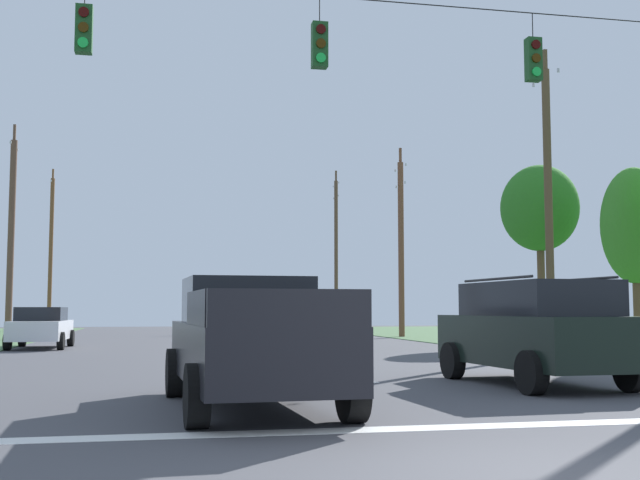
{
  "coord_description": "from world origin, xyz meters",
  "views": [
    {
      "loc": [
        -3.12,
        -6.69,
        1.47
      ],
      "look_at": [
        0.58,
        11.4,
        3.06
      ],
      "focal_mm": 44.79,
      "sensor_mm": 36.0,
      "label": 1
    }
  ],
  "objects_px": {
    "tree_roadside_far_right": "(540,209)",
    "utility_pole_distant_right": "(11,236)",
    "utility_pole_far_right": "(401,244)",
    "suv_black": "(534,330)",
    "distant_car_crossing_white": "(41,327)",
    "utility_pole_mid_right": "(549,204)",
    "overhead_signal_span": "(324,153)",
    "tree_roadside_left": "(635,226)",
    "pickup_truck": "(252,342)",
    "utility_pole_near_left": "(336,249)",
    "utility_pole_distant_left": "(51,251)"
  },
  "relations": [
    {
      "from": "overhead_signal_span",
      "to": "tree_roadside_left",
      "type": "bearing_deg",
      "value": 37.08
    },
    {
      "from": "pickup_truck",
      "to": "tree_roadside_far_right",
      "type": "relative_size",
      "value": 0.75
    },
    {
      "from": "suv_black",
      "to": "utility_pole_far_right",
      "type": "distance_m",
      "value": 26.03
    },
    {
      "from": "utility_pole_far_right",
      "to": "utility_pole_distant_left",
      "type": "xyz_separation_m",
      "value": [
        -19.33,
        15.64,
        0.45
      ]
    },
    {
      "from": "utility_pole_far_right",
      "to": "utility_pole_near_left",
      "type": "relative_size",
      "value": 0.86
    },
    {
      "from": "suv_black",
      "to": "utility_pole_distant_right",
      "type": "relative_size",
      "value": 0.48
    },
    {
      "from": "utility_pole_distant_right",
      "to": "overhead_signal_span",
      "type": "bearing_deg",
      "value": -66.95
    },
    {
      "from": "pickup_truck",
      "to": "utility_pole_distant_left",
      "type": "distance_m",
      "value": 44.23
    },
    {
      "from": "suv_black",
      "to": "distant_car_crossing_white",
      "type": "height_order",
      "value": "suv_black"
    },
    {
      "from": "distant_car_crossing_white",
      "to": "utility_pole_mid_right",
      "type": "height_order",
      "value": "utility_pole_mid_right"
    },
    {
      "from": "utility_pole_far_right",
      "to": "suv_black",
      "type": "bearing_deg",
      "value": -101.72
    },
    {
      "from": "overhead_signal_span",
      "to": "utility_pole_distant_right",
      "type": "height_order",
      "value": "utility_pole_distant_right"
    },
    {
      "from": "suv_black",
      "to": "distant_car_crossing_white",
      "type": "bearing_deg",
      "value": 123.94
    },
    {
      "from": "distant_car_crossing_white",
      "to": "tree_roadside_left",
      "type": "height_order",
      "value": "tree_roadside_left"
    },
    {
      "from": "tree_roadside_far_right",
      "to": "overhead_signal_span",
      "type": "bearing_deg",
      "value": -130.08
    },
    {
      "from": "suv_black",
      "to": "distant_car_crossing_white",
      "type": "distance_m",
      "value": 20.32
    },
    {
      "from": "tree_roadside_far_right",
      "to": "utility_pole_distant_left",
      "type": "bearing_deg",
      "value": 131.41
    },
    {
      "from": "utility_pole_distant_right",
      "to": "utility_pole_distant_left",
      "type": "xyz_separation_m",
      "value": [
        -0.24,
        16.12,
        0.41
      ]
    },
    {
      "from": "overhead_signal_span",
      "to": "utility_pole_distant_left",
      "type": "height_order",
      "value": "utility_pole_distant_left"
    },
    {
      "from": "utility_pole_distant_right",
      "to": "distant_car_crossing_white",
      "type": "bearing_deg",
      "value": -72.33
    },
    {
      "from": "utility_pole_far_right",
      "to": "tree_roadside_left",
      "type": "xyz_separation_m",
      "value": [
        4.69,
        -13.48,
        -0.34
      ]
    },
    {
      "from": "utility_pole_mid_right",
      "to": "utility_pole_far_right",
      "type": "xyz_separation_m",
      "value": [
        -0.01,
        15.93,
        -0.04
      ]
    },
    {
      "from": "suv_black",
      "to": "tree_roadside_far_right",
      "type": "xyz_separation_m",
      "value": [
        8.16,
        15.62,
        4.48
      ]
    },
    {
      "from": "distant_car_crossing_white",
      "to": "utility_pole_mid_right",
      "type": "xyz_separation_m",
      "value": [
        16.59,
        -7.57,
        4.07
      ]
    },
    {
      "from": "suv_black",
      "to": "utility_pole_far_right",
      "type": "bearing_deg",
      "value": 78.28
    },
    {
      "from": "overhead_signal_span",
      "to": "utility_pole_distant_right",
      "type": "xyz_separation_m",
      "value": [
        -9.97,
        23.44,
        0.24
      ]
    },
    {
      "from": "suv_black",
      "to": "pickup_truck",
      "type": "bearing_deg",
      "value": -157.7
    },
    {
      "from": "utility_pole_far_right",
      "to": "utility_pole_distant_right",
      "type": "bearing_deg",
      "value": -178.58
    },
    {
      "from": "tree_roadside_left",
      "to": "utility_pole_near_left",
      "type": "bearing_deg",
      "value": 98.64
    },
    {
      "from": "utility_pole_near_left",
      "to": "utility_pole_distant_left",
      "type": "xyz_separation_m",
      "value": [
        -19.52,
        -0.5,
        -0.43
      ]
    },
    {
      "from": "distant_car_crossing_white",
      "to": "pickup_truck",
      "type": "bearing_deg",
      "value": -73.79
    },
    {
      "from": "overhead_signal_span",
      "to": "distant_car_crossing_white",
      "type": "height_order",
      "value": "overhead_signal_span"
    },
    {
      "from": "utility_pole_mid_right",
      "to": "utility_pole_distant_left",
      "type": "xyz_separation_m",
      "value": [
        -19.34,
        31.57,
        0.4
      ]
    },
    {
      "from": "utility_pole_far_right",
      "to": "utility_pole_distant_right",
      "type": "xyz_separation_m",
      "value": [
        -19.09,
        -0.47,
        0.03
      ]
    },
    {
      "from": "utility_pole_mid_right",
      "to": "utility_pole_near_left",
      "type": "xyz_separation_m",
      "value": [
        0.18,
        32.07,
        0.84
      ]
    },
    {
      "from": "tree_roadside_far_right",
      "to": "utility_pole_distant_right",
      "type": "bearing_deg",
      "value": 157.5
    },
    {
      "from": "distant_car_crossing_white",
      "to": "utility_pole_mid_right",
      "type": "relative_size",
      "value": 0.43
    },
    {
      "from": "distant_car_crossing_white",
      "to": "tree_roadside_far_right",
      "type": "distance_m",
      "value": 20.12
    },
    {
      "from": "pickup_truck",
      "to": "distant_car_crossing_white",
      "type": "bearing_deg",
      "value": 106.21
    },
    {
      "from": "distant_car_crossing_white",
      "to": "utility_pole_distant_right",
      "type": "xyz_separation_m",
      "value": [
        -2.51,
        7.89,
        4.06
      ]
    },
    {
      "from": "distant_car_crossing_white",
      "to": "utility_pole_mid_right",
      "type": "distance_m",
      "value": 18.68
    },
    {
      "from": "tree_roadside_left",
      "to": "suv_black",
      "type": "bearing_deg",
      "value": -130.19
    },
    {
      "from": "utility_pole_far_right",
      "to": "pickup_truck",
      "type": "bearing_deg",
      "value": -111.73
    },
    {
      "from": "utility_pole_near_left",
      "to": "utility_pole_far_right",
      "type": "bearing_deg",
      "value": -90.66
    },
    {
      "from": "suv_black",
      "to": "utility_pole_near_left",
      "type": "bearing_deg",
      "value": 82.53
    },
    {
      "from": "utility_pole_far_right",
      "to": "utility_pole_distant_right",
      "type": "height_order",
      "value": "utility_pole_distant_right"
    },
    {
      "from": "distant_car_crossing_white",
      "to": "utility_pole_near_left",
      "type": "distance_m",
      "value": 30.09
    },
    {
      "from": "suv_black",
      "to": "tree_roadside_left",
      "type": "relative_size",
      "value": 0.74
    },
    {
      "from": "utility_pole_distant_right",
      "to": "tree_roadside_far_right",
      "type": "relative_size",
      "value": 1.38
    },
    {
      "from": "suv_black",
      "to": "utility_pole_near_left",
      "type": "relative_size",
      "value": 0.43
    }
  ]
}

